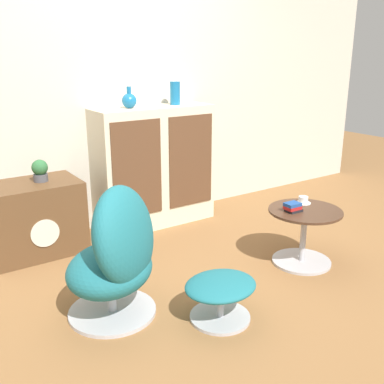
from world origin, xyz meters
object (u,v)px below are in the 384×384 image
object	(u,v)px
sideboard	(154,166)
book_stack	(293,207)
tv_console	(35,218)
vase_inner_left	(175,93)
teacup	(303,201)
potted_plant	(40,170)
coffee_table	(304,233)
vase_leftmost	(129,100)
ottoman	(220,291)
egg_chair	(117,255)

from	to	relation	value
sideboard	book_stack	xyz separation A→B (m)	(0.39, -1.35, -0.08)
tv_console	vase_inner_left	world-z (taller)	vase_inner_left
vase_inner_left	book_stack	xyz separation A→B (m)	(0.16, -1.35, -0.73)
teacup	potted_plant	bearing A→B (deg)	143.31
coffee_table	vase_inner_left	xyz separation A→B (m)	(-0.26, 1.38, 0.95)
vase_leftmost	book_stack	distance (m)	1.63
ottoman	tv_console	bearing A→B (deg)	111.74
ottoman	coffee_table	size ratio (longest dim) A/B	0.82
egg_chair	coffee_table	bearing A→B (deg)	-5.09
sideboard	vase_inner_left	distance (m)	0.69
sideboard	potted_plant	distance (m)	1.04
vase_leftmost	teacup	size ratio (longest dim) A/B	1.54
sideboard	book_stack	distance (m)	1.40
coffee_table	book_stack	world-z (taller)	book_stack
sideboard	ottoman	bearing A→B (deg)	-106.53
tv_console	egg_chair	distance (m)	1.21
sideboard	vase_inner_left	world-z (taller)	vase_inner_left
tv_console	book_stack	bearing A→B (deg)	-40.93
coffee_table	vase_inner_left	world-z (taller)	vase_inner_left
potted_plant	book_stack	world-z (taller)	potted_plant
egg_chair	ottoman	distance (m)	0.65
ottoman	teacup	world-z (taller)	teacup
teacup	book_stack	world-z (taller)	book_stack
egg_chair	ottoman	size ratio (longest dim) A/B	1.89
tv_console	ottoman	bearing A→B (deg)	-68.26
egg_chair	teacup	bearing A→B (deg)	-0.63
ottoman	teacup	bearing A→B (deg)	18.58
sideboard	coffee_table	world-z (taller)	sideboard
egg_chair	vase_inner_left	xyz separation A→B (m)	(1.20, 1.25, 0.79)
potted_plant	teacup	distance (m)	2.05
book_stack	teacup	bearing A→B (deg)	22.94
coffee_table	egg_chair	bearing A→B (deg)	174.91
egg_chair	ottoman	bearing A→B (deg)	-38.32
egg_chair	potted_plant	size ratio (longest dim) A/B	4.91
potted_plant	book_stack	xyz separation A→B (m)	(1.43, -1.30, -0.21)
sideboard	potted_plant	bearing A→B (deg)	-177.66
sideboard	tv_console	bearing A→B (deg)	-177.78
coffee_table	potted_plant	bearing A→B (deg)	139.10
vase_inner_left	coffee_table	bearing A→B (deg)	-79.16
vase_leftmost	book_stack	size ratio (longest dim) A/B	1.44
vase_leftmost	book_stack	xyz separation A→B (m)	(0.61, -1.35, -0.69)
tv_console	egg_chair	world-z (taller)	egg_chair
sideboard	teacup	world-z (taller)	sideboard
book_stack	tv_console	bearing A→B (deg)	139.07
egg_chair	vase_leftmost	xyz separation A→B (m)	(0.74, 1.25, 0.75)
vase_inner_left	potted_plant	distance (m)	1.37
vase_leftmost	teacup	distance (m)	1.66
sideboard	tv_console	xyz separation A→B (m)	(-1.11, -0.04, -0.25)
ottoman	potted_plant	xyz separation A→B (m)	(-0.55, 1.58, 0.48)
ottoman	sideboard	bearing A→B (deg)	73.47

